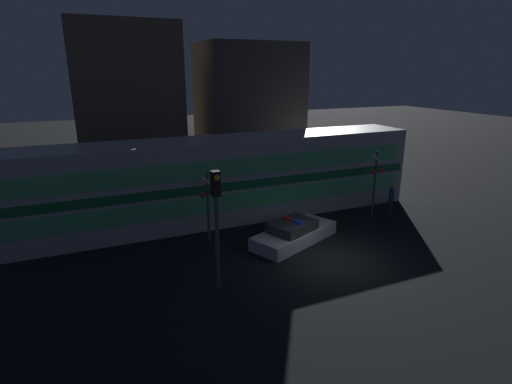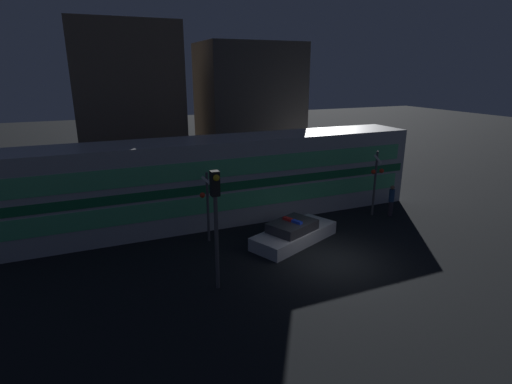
{
  "view_description": "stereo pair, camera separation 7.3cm",
  "coord_description": "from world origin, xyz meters",
  "px_view_note": "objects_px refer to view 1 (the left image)",
  "views": [
    {
      "loc": [
        -9.28,
        -12.89,
        7.86
      ],
      "look_at": [
        -1.65,
        4.68,
        2.01
      ],
      "focal_mm": 28.0,
      "sensor_mm": 36.0,
      "label": 1
    },
    {
      "loc": [
        -9.21,
        -12.92,
        7.86
      ],
      "look_at": [
        -1.65,
        4.68,
        2.01
      ],
      "focal_mm": 28.0,
      "sensor_mm": 36.0,
      "label": 2
    }
  ],
  "objects_px": {
    "pedestrian": "(391,200)",
    "traffic_light_corner": "(216,211)",
    "train": "(222,180)",
    "police_car": "(294,233)",
    "crossing_signal_near": "(376,178)"
  },
  "relations": [
    {
      "from": "police_car",
      "to": "traffic_light_corner",
      "type": "distance_m",
      "value": 5.92
    },
    {
      "from": "police_car",
      "to": "crossing_signal_near",
      "type": "bearing_deg",
      "value": -8.9
    },
    {
      "from": "traffic_light_corner",
      "to": "pedestrian",
      "type": "bearing_deg",
      "value": 17.71
    },
    {
      "from": "crossing_signal_near",
      "to": "traffic_light_corner",
      "type": "bearing_deg",
      "value": -158.8
    },
    {
      "from": "pedestrian",
      "to": "train",
      "type": "bearing_deg",
      "value": 159.33
    },
    {
      "from": "pedestrian",
      "to": "traffic_light_corner",
      "type": "xyz_separation_m",
      "value": [
        -11.34,
        -3.62,
        2.15
      ]
    },
    {
      "from": "traffic_light_corner",
      "to": "train",
      "type": "bearing_deg",
      "value": 69.9
    },
    {
      "from": "train",
      "to": "pedestrian",
      "type": "relative_size",
      "value": 12.62
    },
    {
      "from": "crossing_signal_near",
      "to": "pedestrian",
      "type": "bearing_deg",
      "value": -28.6
    },
    {
      "from": "crossing_signal_near",
      "to": "traffic_light_corner",
      "type": "xyz_separation_m",
      "value": [
        -10.51,
        -4.08,
        0.92
      ]
    },
    {
      "from": "pedestrian",
      "to": "traffic_light_corner",
      "type": "distance_m",
      "value": 12.1
    },
    {
      "from": "train",
      "to": "police_car",
      "type": "distance_m",
      "value": 5.15
    },
    {
      "from": "train",
      "to": "crossing_signal_near",
      "type": "bearing_deg",
      "value": -19.78
    },
    {
      "from": "crossing_signal_near",
      "to": "traffic_light_corner",
      "type": "height_order",
      "value": "traffic_light_corner"
    },
    {
      "from": "pedestrian",
      "to": "traffic_light_corner",
      "type": "relative_size",
      "value": 0.39
    }
  ]
}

